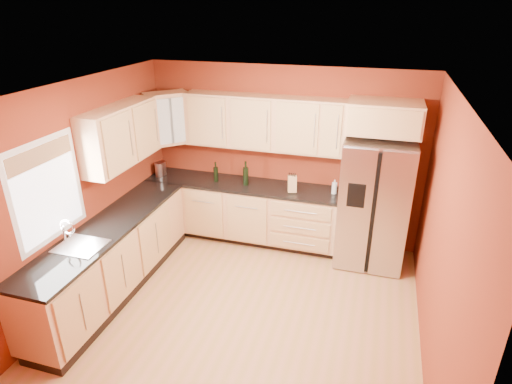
# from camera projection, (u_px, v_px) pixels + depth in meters

# --- Properties ---
(floor) EXTENTS (4.00, 4.00, 0.00)m
(floor) POSITION_uv_depth(u_px,v_px,m) (242.00, 313.00, 5.07)
(floor) COLOR #AD7F43
(floor) RESTS_ON ground
(ceiling) EXTENTS (4.00, 4.00, 0.00)m
(ceiling) POSITION_uv_depth(u_px,v_px,m) (239.00, 92.00, 4.01)
(ceiling) COLOR white
(ceiling) RESTS_ON wall_back
(wall_back) EXTENTS (4.00, 0.04, 2.60)m
(wall_back) POSITION_uv_depth(u_px,v_px,m) (283.00, 156.00, 6.29)
(wall_back) COLOR maroon
(wall_back) RESTS_ON floor
(wall_front) EXTENTS (4.00, 0.04, 2.60)m
(wall_front) POSITION_uv_depth(u_px,v_px,m) (144.00, 350.00, 2.79)
(wall_front) COLOR maroon
(wall_front) RESTS_ON floor
(wall_left) EXTENTS (0.04, 4.00, 2.60)m
(wall_left) POSITION_uv_depth(u_px,v_px,m) (80.00, 194.00, 5.06)
(wall_left) COLOR maroon
(wall_left) RESTS_ON floor
(wall_right) EXTENTS (0.04, 4.00, 2.60)m
(wall_right) POSITION_uv_depth(u_px,v_px,m) (442.00, 243.00, 4.02)
(wall_right) COLOR maroon
(wall_right) RESTS_ON floor
(base_cabinets_back) EXTENTS (2.90, 0.60, 0.88)m
(base_cabinets_back) POSITION_uv_depth(u_px,v_px,m) (242.00, 212.00, 6.52)
(base_cabinets_back) COLOR tan
(base_cabinets_back) RESTS_ON floor
(base_cabinets_left) EXTENTS (0.60, 2.80, 0.88)m
(base_cabinets_left) POSITION_uv_depth(u_px,v_px,m) (112.00, 259.00, 5.33)
(base_cabinets_left) COLOR tan
(base_cabinets_left) RESTS_ON floor
(countertop_back) EXTENTS (2.90, 0.62, 0.04)m
(countertop_back) POSITION_uv_depth(u_px,v_px,m) (242.00, 185.00, 6.32)
(countertop_back) COLOR black
(countertop_back) RESTS_ON base_cabinets_back
(countertop_left) EXTENTS (0.62, 2.80, 0.04)m
(countertop_left) POSITION_uv_depth(u_px,v_px,m) (108.00, 227.00, 5.14)
(countertop_left) COLOR black
(countertop_left) RESTS_ON base_cabinets_left
(upper_cabinets_back) EXTENTS (2.30, 0.33, 0.75)m
(upper_cabinets_back) POSITION_uv_depth(u_px,v_px,m) (264.00, 123.00, 5.99)
(upper_cabinets_back) COLOR tan
(upper_cabinets_back) RESTS_ON wall_back
(upper_cabinets_left) EXTENTS (0.33, 1.35, 0.75)m
(upper_cabinets_left) POSITION_uv_depth(u_px,v_px,m) (121.00, 135.00, 5.43)
(upper_cabinets_left) COLOR tan
(upper_cabinets_left) RESTS_ON wall_left
(corner_upper_cabinet) EXTENTS (0.67, 0.67, 0.75)m
(corner_upper_cabinet) POSITION_uv_depth(u_px,v_px,m) (167.00, 118.00, 6.22)
(corner_upper_cabinet) COLOR tan
(corner_upper_cabinet) RESTS_ON wall_back
(over_fridge_cabinet) EXTENTS (0.92, 0.60, 0.40)m
(over_fridge_cabinet) POSITION_uv_depth(u_px,v_px,m) (384.00, 117.00, 5.37)
(over_fridge_cabinet) COLOR tan
(over_fridge_cabinet) RESTS_ON wall_back
(refrigerator) EXTENTS (0.90, 0.75, 1.78)m
(refrigerator) POSITION_uv_depth(u_px,v_px,m) (374.00, 203.00, 5.78)
(refrigerator) COLOR #BCBCC1
(refrigerator) RESTS_ON floor
(window) EXTENTS (0.03, 0.90, 1.00)m
(window) POSITION_uv_depth(u_px,v_px,m) (47.00, 191.00, 4.51)
(window) COLOR white
(window) RESTS_ON wall_left
(sink_faucet) EXTENTS (0.50, 0.42, 0.30)m
(sink_faucet) POSITION_uv_depth(u_px,v_px,m) (79.00, 234.00, 4.63)
(sink_faucet) COLOR silver
(sink_faucet) RESTS_ON countertop_left
(canister_left) EXTENTS (0.16, 0.16, 0.21)m
(canister_left) POSITION_uv_depth(u_px,v_px,m) (162.00, 168.00, 6.61)
(canister_left) COLOR #BCBCC1
(canister_left) RESTS_ON countertop_back
(canister_right) EXTENTS (0.17, 0.17, 0.22)m
(canister_right) POSITION_uv_depth(u_px,v_px,m) (159.00, 169.00, 6.54)
(canister_right) COLOR #BCBCC1
(canister_right) RESTS_ON countertop_back
(wine_bottle_a) EXTENTS (0.11, 0.11, 0.36)m
(wine_bottle_a) POSITION_uv_depth(u_px,v_px,m) (246.00, 173.00, 6.20)
(wine_bottle_a) COLOR black
(wine_bottle_a) RESTS_ON countertop_back
(wine_bottle_b) EXTENTS (0.09, 0.09, 0.30)m
(wine_bottle_b) POSITION_uv_depth(u_px,v_px,m) (216.00, 172.00, 6.33)
(wine_bottle_b) COLOR black
(wine_bottle_b) RESTS_ON countertop_back
(knife_block) EXTENTS (0.15, 0.14, 0.24)m
(knife_block) POSITION_uv_depth(u_px,v_px,m) (292.00, 184.00, 6.00)
(knife_block) COLOR tan
(knife_block) RESTS_ON countertop_back
(soap_dispenser) EXTENTS (0.08, 0.08, 0.20)m
(soap_dispenser) POSITION_uv_depth(u_px,v_px,m) (334.00, 187.00, 5.94)
(soap_dispenser) COLOR silver
(soap_dispenser) RESTS_ON countertop_back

